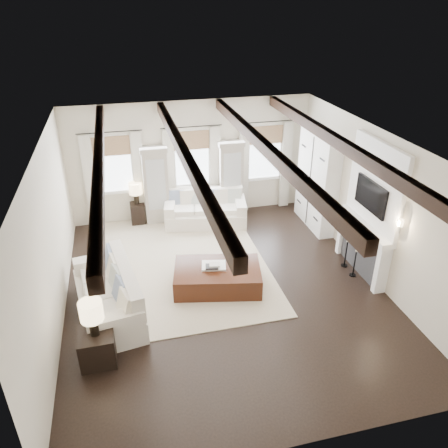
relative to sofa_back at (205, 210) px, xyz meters
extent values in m
plane|color=black|center=(-0.22, -3.12, -0.38)|extent=(7.50, 7.50, 0.00)
cube|color=beige|center=(-0.22, 0.63, 1.22)|extent=(6.50, 0.04, 3.20)
cube|color=beige|center=(-0.22, -6.87, 1.22)|extent=(6.50, 0.04, 3.20)
cube|color=beige|center=(-3.47, -3.12, 1.22)|extent=(0.04, 7.50, 3.20)
cube|color=beige|center=(3.03, -3.12, 1.22)|extent=(0.04, 7.50, 3.20)
cube|color=white|center=(-0.22, -3.12, 2.82)|extent=(6.50, 7.50, 0.04)
cube|color=black|center=(-2.42, -3.12, 2.70)|extent=(0.16, 7.40, 0.22)
cube|color=black|center=(-0.97, -3.12, 2.70)|extent=(0.16, 7.40, 0.22)
cube|color=black|center=(0.53, -3.12, 2.70)|extent=(0.16, 7.40, 0.22)
cube|color=black|center=(1.98, -3.12, 2.70)|extent=(0.16, 7.40, 0.22)
cube|color=white|center=(-2.27, 0.60, 1.27)|extent=(0.90, 0.03, 1.45)
cube|color=#8C6849|center=(-2.27, 0.54, 1.80)|extent=(0.94, 0.04, 0.50)
cube|color=beige|center=(-2.89, 0.50, 0.89)|extent=(0.28, 0.08, 2.50)
cube|color=beige|center=(-1.65, 0.50, 0.89)|extent=(0.28, 0.08, 2.50)
cylinder|color=black|center=(-2.27, 0.49, 2.17)|extent=(1.60, 0.02, 0.02)
cube|color=white|center=(-0.22, 0.60, 1.27)|extent=(0.90, 0.03, 1.45)
cube|color=#8C6849|center=(-0.22, 0.54, 1.80)|extent=(0.94, 0.04, 0.50)
cube|color=beige|center=(-0.84, 0.50, 0.89)|extent=(0.28, 0.08, 2.50)
cube|color=beige|center=(0.40, 0.50, 0.89)|extent=(0.28, 0.08, 2.50)
cylinder|color=black|center=(-0.22, 0.49, 2.17)|extent=(1.60, 0.02, 0.02)
cube|color=white|center=(1.83, 0.60, 1.27)|extent=(0.90, 0.03, 1.45)
cube|color=#8C6849|center=(1.83, 0.54, 1.80)|extent=(0.94, 0.04, 0.50)
cube|color=beige|center=(1.21, 0.50, 0.89)|extent=(0.28, 0.08, 2.50)
cube|color=beige|center=(2.45, 0.50, 0.89)|extent=(0.28, 0.08, 2.50)
cylinder|color=black|center=(1.83, 0.49, 2.17)|extent=(1.60, 0.02, 0.02)
cube|color=#AAA297|center=(-1.25, 0.41, 0.62)|extent=(0.64, 0.38, 2.00)
cube|color=#B2B7BA|center=(-1.25, 0.21, 0.77)|extent=(0.48, 0.02, 1.40)
cube|color=#AAA297|center=(-1.25, 0.41, 1.68)|extent=(0.70, 0.42, 0.12)
cube|color=#AAA297|center=(0.80, 0.41, 0.62)|extent=(0.64, 0.38, 2.00)
cube|color=#B2B7BA|center=(0.80, 0.21, 0.77)|extent=(0.48, 0.02, 1.40)
cube|color=#AAA297|center=(0.80, 0.41, 1.68)|extent=(0.70, 0.42, 0.12)
cube|color=#2A292C|center=(2.94, -3.12, 0.17)|extent=(0.18, 1.50, 1.10)
cube|color=black|center=(2.91, -3.12, 0.02)|extent=(0.10, 0.90, 0.70)
cube|color=white|center=(2.90, -3.94, 0.17)|extent=(0.26, 0.14, 1.10)
cube|color=white|center=(2.90, -2.30, 0.17)|extent=(0.26, 0.14, 1.10)
cube|color=white|center=(2.87, -3.12, 0.78)|extent=(0.32, 1.90, 0.12)
cube|color=white|center=(2.98, -3.12, 1.72)|extent=(0.10, 1.90, 1.80)
cube|color=black|center=(2.91, -3.12, 1.47)|extent=(0.07, 1.10, 0.64)
cylinder|color=#FFD899|center=(2.93, -4.17, 1.37)|extent=(0.10, 0.10, 0.14)
cube|color=silver|center=(2.83, -0.77, 0.87)|extent=(0.40, 1.70, 2.50)
cube|color=black|center=(2.62, -0.77, 0.87)|extent=(0.01, 0.02, 2.40)
cube|color=beige|center=(-0.95, -1.86, -0.37)|extent=(3.77, 4.95, 0.02)
cube|color=white|center=(-0.01, -0.07, -0.17)|extent=(2.29, 1.34, 0.41)
cube|color=white|center=(0.05, 0.30, 0.29)|extent=(2.05, 0.59, 0.51)
cube|color=white|center=(-0.94, 0.10, 0.16)|extent=(0.43, 0.95, 0.27)
cube|color=white|center=(0.91, -0.24, 0.16)|extent=(0.43, 0.95, 0.27)
cube|color=white|center=(-0.61, -0.01, 0.10)|extent=(0.67, 0.71, 0.14)
cube|color=white|center=(-0.02, -0.12, 0.10)|extent=(0.67, 0.71, 0.14)
cube|color=white|center=(0.56, -0.23, 0.10)|extent=(0.67, 0.71, 0.14)
cube|color=slate|center=(-0.73, 0.26, 0.32)|extent=(0.46, 0.30, 0.45)
cube|color=silver|center=(-0.43, 0.21, 0.32)|extent=(0.46, 0.30, 0.45)
cube|color=beige|center=(-0.13, 0.15, 0.32)|extent=(0.46, 0.30, 0.45)
cube|color=slate|center=(0.17, 0.10, 0.32)|extent=(0.46, 0.30, 0.45)
cube|color=silver|center=(0.48, 0.04, 0.32)|extent=(0.46, 0.30, 0.45)
cube|color=beige|center=(0.78, -0.01, 0.32)|extent=(0.46, 0.30, 0.45)
cube|color=white|center=(-2.61, -3.32, -0.16)|extent=(1.38, 2.44, 0.44)
cube|color=white|center=(-2.22, -3.26, 0.33)|extent=(0.58, 2.20, 0.55)
cube|color=white|center=(-2.77, -2.32, 0.20)|extent=(1.02, 0.43, 0.29)
cube|color=white|center=(-2.46, -4.32, 0.20)|extent=(1.02, 0.43, 0.29)
cube|color=white|center=(-2.76, -2.70, 0.14)|extent=(0.74, 0.71, 0.15)
cube|color=white|center=(-2.67, -3.33, 0.14)|extent=(0.74, 0.71, 0.15)
cube|color=white|center=(-2.57, -3.96, 0.14)|extent=(0.74, 0.71, 0.15)
cube|color=slate|center=(-2.53, -2.47, 0.37)|extent=(0.31, 0.49, 0.48)
cube|color=silver|center=(-2.46, -2.88, 0.37)|extent=(0.31, 0.49, 0.48)
cube|color=beige|center=(-2.40, -3.29, 0.37)|extent=(0.31, 0.49, 0.48)
cube|color=slate|center=(-2.34, -3.69, 0.37)|extent=(0.31, 0.49, 0.48)
cube|color=silver|center=(-2.27, -4.10, 0.37)|extent=(0.31, 0.49, 0.48)
cube|color=black|center=(-0.35, -2.97, -0.14)|extent=(1.99, 1.47, 0.47)
cube|color=white|center=(-0.41, -2.89, 0.12)|extent=(0.57, 0.47, 0.04)
cube|color=#262628|center=(-0.47, -2.98, 0.16)|extent=(0.30, 0.25, 0.04)
cube|color=beige|center=(-0.41, -2.97, 0.19)|extent=(0.25, 0.21, 0.03)
cube|color=black|center=(-2.79, -4.56, -0.09)|extent=(0.58, 0.58, 0.58)
cylinder|color=black|center=(-2.79, -4.56, 0.36)|extent=(0.15, 0.15, 0.32)
cylinder|color=#F9D89E|center=(-2.79, -4.56, 0.69)|extent=(0.38, 0.38, 0.34)
cube|color=black|center=(-1.78, 0.43, -0.09)|extent=(0.39, 0.39, 0.58)
cylinder|color=black|center=(-1.78, 0.43, 0.35)|extent=(0.14, 0.14, 0.29)
cylinder|color=#F9D89E|center=(-1.78, 0.43, 0.65)|extent=(0.35, 0.35, 0.31)
cylinder|color=black|center=(2.68, -3.28, -0.37)|extent=(0.15, 0.15, 0.02)
cylinder|color=black|center=(2.68, -3.28, -0.06)|extent=(0.03, 0.03, 0.64)
cylinder|color=beige|center=(2.68, -3.28, 0.30)|extent=(0.05, 0.05, 0.09)
cylinder|color=black|center=(2.68, -2.88, -0.37)|extent=(0.15, 0.15, 0.02)
cylinder|color=black|center=(2.68, -2.88, -0.05)|extent=(0.03, 0.03, 0.66)
cylinder|color=beige|center=(2.68, -2.88, 0.32)|extent=(0.06, 0.06, 0.09)
camera|label=1|loc=(-2.04, -10.44, 5.19)|focal=35.00mm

